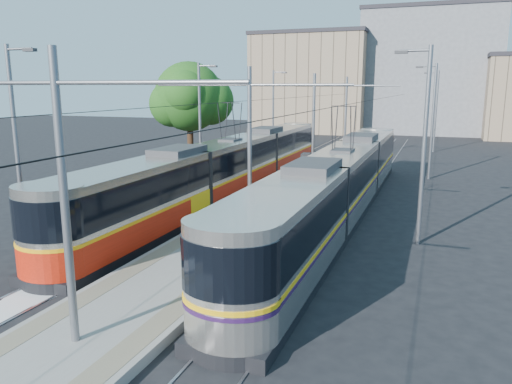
% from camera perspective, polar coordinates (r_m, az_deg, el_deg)
% --- Properties ---
extents(ground, '(160.00, 160.00, 0.00)m').
position_cam_1_polar(ground, '(16.61, -10.82, -11.01)').
color(ground, black).
rests_on(ground, ground).
extents(platform, '(4.00, 50.00, 0.30)m').
position_cam_1_polar(platform, '(31.71, 5.12, 0.48)').
color(platform, gray).
rests_on(platform, ground).
extents(tactile_strip_left, '(0.70, 50.00, 0.01)m').
position_cam_1_polar(tactile_strip_left, '(32.08, 2.63, 0.93)').
color(tactile_strip_left, gray).
rests_on(tactile_strip_left, platform).
extents(tactile_strip_right, '(0.70, 50.00, 0.01)m').
position_cam_1_polar(tactile_strip_right, '(31.34, 7.68, 0.57)').
color(tactile_strip_right, gray).
rests_on(tactile_strip_right, platform).
extents(rails, '(8.71, 70.00, 0.03)m').
position_cam_1_polar(rails, '(31.74, 5.12, 0.24)').
color(rails, gray).
rests_on(rails, ground).
extents(tram_left, '(2.43, 31.74, 5.50)m').
position_cam_1_polar(tram_left, '(29.96, -2.92, 2.87)').
color(tram_left, black).
rests_on(tram_left, ground).
extents(tram_right, '(2.43, 30.09, 5.50)m').
position_cam_1_polar(tram_right, '(25.25, 9.74, 1.35)').
color(tram_right, black).
rests_on(tram_right, ground).
extents(catenary, '(9.20, 70.00, 7.00)m').
position_cam_1_polar(catenary, '(28.41, 3.76, 8.08)').
color(catenary, slate).
rests_on(catenary, platform).
extents(street_lamps, '(15.18, 38.22, 8.00)m').
position_cam_1_polar(street_lamps, '(35.04, 6.98, 8.18)').
color(street_lamps, slate).
rests_on(street_lamps, ground).
extents(shelter, '(0.64, 0.97, 2.06)m').
position_cam_1_polar(shelter, '(31.47, 5.73, 2.66)').
color(shelter, black).
rests_on(shelter, platform).
extents(tree, '(5.70, 5.27, 8.29)m').
position_cam_1_polar(tree, '(38.40, -7.03, 10.62)').
color(tree, '#382314').
rests_on(tree, ground).
extents(building_left, '(16.32, 12.24, 14.00)m').
position_cam_1_polar(building_left, '(75.23, 6.52, 12.29)').
color(building_left, gray).
rests_on(building_left, ground).
extents(building_centre, '(18.36, 14.28, 17.02)m').
position_cam_1_polar(building_centre, '(77.08, 19.22, 12.84)').
color(building_centre, gray).
rests_on(building_centre, ground).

